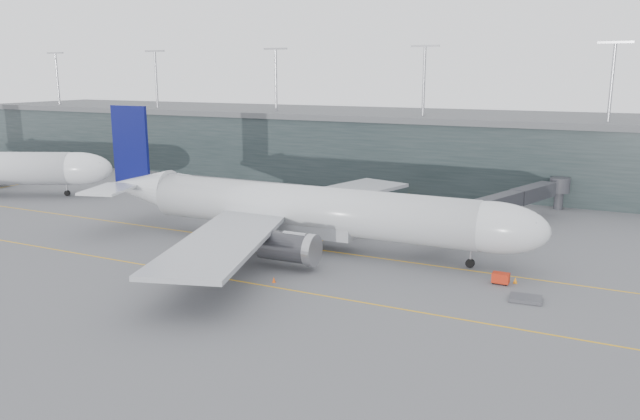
% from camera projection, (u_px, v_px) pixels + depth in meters
% --- Properties ---
extents(ground, '(320.00, 320.00, 0.00)m').
position_uv_depth(ground, '(290.00, 238.00, 92.37)').
color(ground, '#55555A').
rests_on(ground, ground).
extents(taxiline_a, '(160.00, 0.25, 0.02)m').
position_uv_depth(taxiline_a, '(277.00, 244.00, 88.87)').
color(taxiline_a, gold).
rests_on(taxiline_a, ground).
extents(taxiline_b, '(160.00, 0.25, 0.02)m').
position_uv_depth(taxiline_b, '(210.00, 276.00, 74.85)').
color(taxiline_b, gold).
rests_on(taxiline_b, ground).
extents(taxiline_lead_main, '(0.25, 60.00, 0.02)m').
position_uv_depth(taxiline_lead_main, '(372.00, 214.00, 107.73)').
color(taxiline_lead_main, gold).
rests_on(taxiline_lead_main, ground).
extents(taxiline_lead_adj, '(0.25, 60.00, 0.02)m').
position_uv_depth(taxiline_lead_adj, '(45.00, 180.00, 142.25)').
color(taxiline_lead_adj, gold).
rests_on(taxiline_lead_adj, ground).
extents(terminal, '(240.00, 36.00, 29.00)m').
position_uv_depth(terminal, '(413.00, 146.00, 141.54)').
color(terminal, '#1D2828').
rests_on(terminal, ground).
extents(main_aircraft, '(67.31, 63.43, 18.92)m').
position_uv_depth(main_aircraft, '(304.00, 209.00, 86.67)').
color(main_aircraft, silver).
rests_on(main_aircraft, ground).
extents(jet_bridge, '(14.36, 43.87, 5.69)m').
position_uv_depth(jet_bridge, '(494.00, 200.00, 98.59)').
color(jet_bridge, '#2F3035').
rests_on(jet_bridge, ground).
extents(gse_cart, '(1.92, 1.23, 1.31)m').
position_uv_depth(gse_cart, '(501.00, 278.00, 71.98)').
color(gse_cart, '#B9220D').
rests_on(gse_cart, ground).
extents(baggage_dolly, '(3.57, 2.97, 0.33)m').
position_uv_depth(baggage_dolly, '(526.00, 299.00, 66.87)').
color(baggage_dolly, '#3E3F44').
rests_on(baggage_dolly, ground).
extents(uld_a, '(2.51, 2.14, 2.03)m').
position_uv_depth(uld_a, '(290.00, 213.00, 103.91)').
color(uld_a, '#313135').
rests_on(uld_a, ground).
extents(uld_b, '(2.48, 2.23, 1.86)m').
position_uv_depth(uld_b, '(310.00, 213.00, 103.83)').
color(uld_b, '#313135').
rests_on(uld_b, ground).
extents(uld_c, '(2.49, 2.28, 1.83)m').
position_uv_depth(uld_c, '(318.00, 217.00, 101.36)').
color(uld_c, '#313135').
rests_on(uld_c, ground).
extents(cone_nose, '(0.48, 0.48, 0.77)m').
position_uv_depth(cone_nose, '(515.00, 280.00, 72.25)').
color(cone_nose, orange).
rests_on(cone_nose, ground).
extents(cone_wing_stbd, '(0.42, 0.42, 0.67)m').
position_uv_depth(cone_wing_stbd, '(274.00, 280.00, 72.54)').
color(cone_wing_stbd, '#DD4B0C').
rests_on(cone_wing_stbd, ground).
extents(cone_wing_port, '(0.45, 0.45, 0.71)m').
position_uv_depth(cone_wing_port, '(383.00, 226.00, 97.68)').
color(cone_wing_port, orange).
rests_on(cone_wing_port, ground).
extents(cone_tail, '(0.51, 0.51, 0.80)m').
position_uv_depth(cone_tail, '(182.00, 246.00, 86.50)').
color(cone_tail, '#D7420B').
rests_on(cone_tail, ground).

